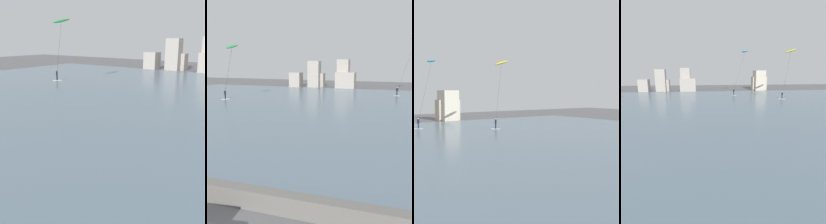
# 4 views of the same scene
# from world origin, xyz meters

# --- Properties ---
(water_bay) EXTENTS (84.00, 52.00, 0.10)m
(water_bay) POSITION_xyz_m (0.00, 30.05, 0.05)
(water_bay) COLOR slate
(water_bay) RESTS_ON ground
(far_shore_buildings) EXTENTS (38.12, 4.75, 6.83)m
(far_shore_buildings) POSITION_xyz_m (-1.25, 58.19, 2.59)
(far_shore_buildings) COLOR #A89E93
(far_shore_buildings) RESTS_ON ground
(kitesurfer_cyan) EXTENTS (4.94, 4.14, 11.11)m
(kitesurfer_cyan) POSITION_xyz_m (8.06, 48.32, 9.86)
(kitesurfer_cyan) COLOR silver
(kitesurfer_cyan) RESTS_ON water_bay
(kitesurfer_yellow) EXTENTS (4.26, 2.98, 10.90)m
(kitesurfer_yellow) POSITION_xyz_m (16.67, 40.62, 9.42)
(kitesurfer_yellow) COLOR silver
(kitesurfer_yellow) RESTS_ON water_bay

